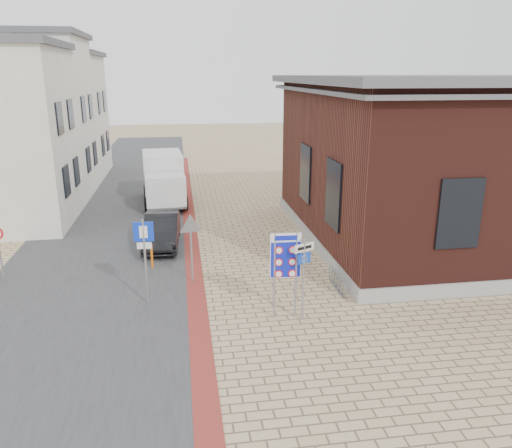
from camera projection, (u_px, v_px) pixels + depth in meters
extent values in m
plane|color=tan|center=(270.00, 326.00, 14.14)|extent=(120.00, 120.00, 0.00)
cube|color=#38383A|center=(124.00, 203.00, 27.53)|extent=(7.00, 60.00, 0.02)
cube|color=maroon|center=(190.00, 227.00, 23.31)|extent=(0.60, 40.00, 0.02)
cube|color=gray|center=(442.00, 230.00, 22.00)|extent=(12.15, 12.15, 0.50)
cube|color=#441B16|center=(451.00, 157.00, 21.06)|extent=(12.00, 12.00, 6.00)
cube|color=#525257|center=(460.00, 79.00, 20.15)|extent=(13.00, 13.00, 0.30)
cube|color=#525257|center=(458.00, 90.00, 20.26)|extent=(12.70, 12.70, 0.15)
cube|color=black|center=(334.00, 194.00, 17.55)|extent=(0.12, 1.60, 2.40)
cube|color=black|center=(306.00, 173.00, 21.33)|extent=(0.12, 1.60, 2.40)
cube|color=black|center=(460.00, 214.00, 15.13)|extent=(1.40, 0.12, 2.20)
cube|color=black|center=(66.00, 181.00, 22.64)|extent=(0.10, 1.10, 1.40)
cube|color=black|center=(76.00, 171.00, 24.91)|extent=(0.10, 1.10, 1.40)
cube|color=black|center=(59.00, 118.00, 21.83)|extent=(0.10, 1.10, 1.40)
cube|color=black|center=(70.00, 114.00, 24.10)|extent=(0.10, 1.10, 1.40)
cube|color=white|center=(24.00, 119.00, 28.30)|extent=(7.00, 6.00, 8.80)
cube|color=#525257|center=(13.00, 34.00, 26.98)|extent=(7.40, 6.40, 0.30)
cube|color=black|center=(88.00, 159.00, 28.31)|extent=(0.10, 1.10, 1.40)
cube|color=black|center=(95.00, 153.00, 30.58)|extent=(0.10, 1.10, 1.40)
cube|color=black|center=(83.00, 109.00, 27.50)|extent=(0.10, 1.10, 1.40)
cube|color=black|center=(90.00, 106.00, 29.77)|extent=(0.10, 1.10, 1.40)
cube|color=white|center=(50.00, 117.00, 34.09)|extent=(7.00, 6.00, 8.00)
cube|color=#525257|center=(42.00, 53.00, 32.89)|extent=(7.40, 6.40, 0.30)
cube|color=black|center=(103.00, 145.00, 33.99)|extent=(0.10, 1.10, 1.40)
cube|color=black|center=(108.00, 141.00, 36.26)|extent=(0.10, 1.10, 1.40)
cube|color=black|center=(99.00, 103.00, 33.18)|extent=(0.10, 1.10, 1.40)
cube|color=black|center=(104.00, 101.00, 35.45)|extent=(0.10, 1.10, 1.40)
torus|color=slate|center=(343.00, 288.00, 15.96)|extent=(0.04, 0.60, 0.60)
torus|color=slate|center=(340.00, 285.00, 16.24)|extent=(0.04, 0.60, 0.60)
torus|color=slate|center=(337.00, 281.00, 16.53)|extent=(0.04, 0.60, 0.60)
torus|color=slate|center=(334.00, 278.00, 16.81)|extent=(0.04, 0.60, 0.60)
torus|color=slate|center=(332.00, 274.00, 17.10)|extent=(0.04, 0.60, 0.60)
cube|color=slate|center=(337.00, 288.00, 16.60)|extent=(0.08, 1.60, 0.04)
imported|color=black|center=(162.00, 230.00, 20.65)|extent=(1.53, 3.97, 1.29)
cube|color=slate|center=(165.00, 196.00, 27.36)|extent=(2.33, 5.23, 0.24)
cube|color=silver|center=(166.00, 190.00, 25.47)|extent=(2.09, 1.74, 1.51)
cube|color=black|center=(166.00, 187.00, 24.72)|extent=(1.80, 0.20, 0.76)
cube|color=silver|center=(163.00, 171.00, 27.80)|extent=(2.31, 3.54, 2.08)
cylinder|color=black|center=(147.00, 205.00, 25.76)|extent=(0.29, 0.77, 0.76)
cylinder|color=black|center=(185.00, 203.00, 26.17)|extent=(0.29, 0.77, 0.76)
cylinder|color=black|center=(146.00, 192.00, 28.58)|extent=(0.29, 0.77, 0.76)
cylinder|color=black|center=(181.00, 190.00, 29.00)|extent=(0.29, 0.77, 0.76)
cylinder|color=gray|center=(274.00, 277.00, 14.28)|extent=(0.07, 0.07, 2.60)
cylinder|color=gray|center=(296.00, 276.00, 14.35)|extent=(0.07, 0.07, 2.60)
cube|color=white|center=(285.00, 256.00, 14.13)|extent=(0.89, 0.07, 1.34)
cube|color=#0F1BB4|center=(285.00, 256.00, 14.13)|extent=(0.85, 0.08, 1.30)
cube|color=white|center=(286.00, 238.00, 13.98)|extent=(0.85, 0.08, 0.25)
cylinder|color=gray|center=(303.00, 280.00, 14.21)|extent=(0.07, 0.07, 2.49)
cube|color=silver|center=(304.00, 248.00, 13.93)|extent=(0.63, 0.32, 0.24)
cube|color=#0F38B7|center=(304.00, 258.00, 14.02)|extent=(0.43, 0.23, 0.30)
cylinder|color=gray|center=(146.00, 263.00, 15.13)|extent=(0.07, 0.07, 2.75)
cube|color=#1032C6|center=(143.00, 232.00, 14.84)|extent=(0.61, 0.07, 0.60)
cube|color=white|center=(144.00, 246.00, 14.97)|extent=(0.44, 0.06, 0.20)
cylinder|color=gray|center=(191.00, 250.00, 16.82)|extent=(0.07, 0.07, 2.32)
cylinder|color=gray|center=(0.00, 255.00, 16.88)|extent=(0.07, 0.07, 1.99)
cylinder|color=orange|center=(152.00, 256.00, 18.23)|extent=(0.09, 0.09, 0.94)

